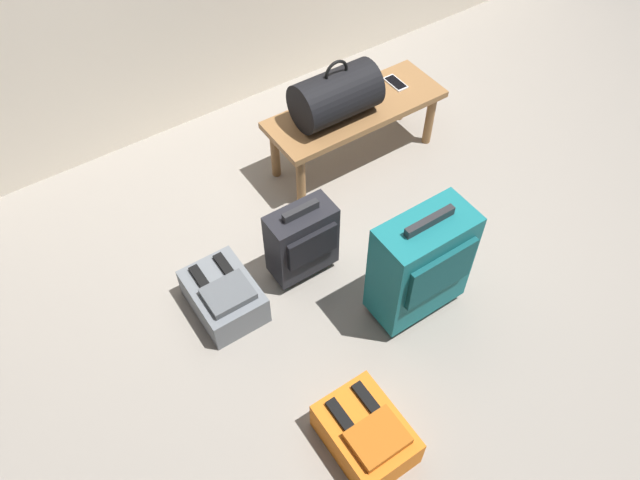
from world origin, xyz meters
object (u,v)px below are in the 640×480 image
at_px(cell_phone, 396,83).
at_px(duffel_bag_black, 336,95).
at_px(suitcase_small_charcoal, 302,240).
at_px(backpack_orange, 366,434).
at_px(bench, 355,115).
at_px(backpack_grey, 224,296).
at_px(suitcase_upright_teal, 421,264).

bearing_deg(cell_phone, duffel_bag_black, -174.73).
distance_m(suitcase_small_charcoal, backpack_orange, 0.92).
height_order(bench, suitcase_small_charcoal, suitcase_small_charcoal).
distance_m(duffel_bag_black, backpack_grey, 1.16).
xyz_separation_m(suitcase_upright_teal, suitcase_small_charcoal, (-0.32, 0.46, -0.08)).
relative_size(bench, cell_phone, 6.94).
bearing_deg(backpack_orange, suitcase_upright_teal, 34.84).
bearing_deg(suitcase_small_charcoal, duffel_bag_black, 43.63).
distance_m(cell_phone, suitcase_small_charcoal, 1.15).
xyz_separation_m(suitcase_small_charcoal, backpack_grey, (-0.42, 0.03, -0.15)).
distance_m(bench, suitcase_small_charcoal, 0.87).
relative_size(duffel_bag_black, suitcase_upright_teal, 0.71).
height_order(suitcase_upright_teal, suitcase_small_charcoal, suitcase_upright_teal).
relative_size(bench, duffel_bag_black, 2.27).
relative_size(duffel_bag_black, backpack_orange, 1.16).
bearing_deg(cell_phone, backpack_grey, -158.99).
xyz_separation_m(bench, suitcase_small_charcoal, (-0.69, -0.53, -0.07)).
bearing_deg(backpack_orange, suitcase_small_charcoal, 73.00).
distance_m(suitcase_upright_teal, backpack_orange, 0.75).
height_order(cell_phone, backpack_orange, cell_phone).
bearing_deg(suitcase_upright_teal, duffel_bag_black, 76.91).
relative_size(cell_phone, backpack_orange, 0.38).
bearing_deg(bench, backpack_grey, -155.65).
height_order(duffel_bag_black, suitcase_small_charcoal, duffel_bag_black).
xyz_separation_m(duffel_bag_black, backpack_orange, (-0.82, -1.39, -0.40)).
distance_m(bench, backpack_grey, 1.23).
bearing_deg(bench, backpack_orange, -124.30).
distance_m(cell_phone, backpack_orange, 1.92).
bearing_deg(backpack_orange, bench, 55.70).
bearing_deg(suitcase_small_charcoal, backpack_orange, -107.00).
distance_m(suitcase_upright_teal, backpack_grey, 0.91).
distance_m(cell_phone, backpack_grey, 1.53).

